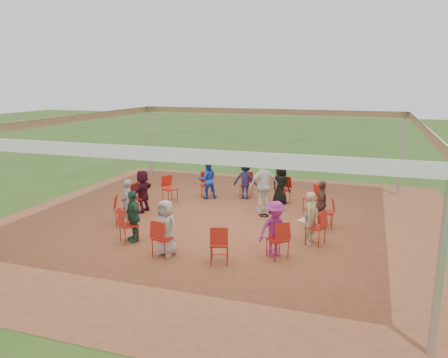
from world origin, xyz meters
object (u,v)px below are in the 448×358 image
(chair_7, at_px, (140,198))
(chair_4, at_px, (246,185))
(person_seated_4, at_px, (208,180))
(person_seated_9, at_px, (275,229))
(person_seated_3, at_px, (245,180))
(chair_9, at_px, (129,225))
(person_seated_1, at_px, (321,204))
(chair_5, at_px, (207,185))
(chair_2, at_px, (311,199))
(person_seated_2, at_px, (281,184))
(person_seated_6, at_px, (127,202))
(standing_person, at_px, (264,186))
(chair_11, at_px, (219,244))
(person_seated_5, at_px, (143,191))
(chair_6, at_px, (170,189))
(person_seated_0, at_px, (312,218))
(person_seated_8, at_px, (166,228))
(chair_8, at_px, (123,210))
(chair_1, at_px, (325,212))
(chair_0, at_px, (316,227))
(chair_10, at_px, (163,238))
(cable_coil, at_px, (264,216))
(laptop, at_px, (306,218))
(chair_3, at_px, (283,190))

(chair_7, bearing_deg, chair_4, 138.46)
(person_seated_4, bearing_deg, chair_7, 25.38)
(person_seated_9, bearing_deg, chair_4, 68.77)
(person_seated_3, distance_m, person_seated_4, 1.33)
(chair_9, height_order, person_seated_1, person_seated_1)
(chair_5, distance_m, chair_9, 4.76)
(chair_4, bearing_deg, chair_2, 152.31)
(person_seated_2, height_order, person_seated_6, same)
(chair_2, relative_size, standing_person, 0.54)
(chair_11, height_order, person_seated_5, person_seated_5)
(chair_6, xyz_separation_m, person_seated_0, (5.09, -2.38, 0.23))
(person_seated_0, height_order, person_seated_8, same)
(chair_6, relative_size, person_seated_8, 0.67)
(chair_8, bearing_deg, person_seated_6, 90.00)
(chair_1, bearing_deg, chair_7, 83.08)
(standing_person, bearing_deg, person_seated_9, 66.75)
(chair_7, relative_size, person_seated_0, 0.67)
(person_seated_8, bearing_deg, person_seated_5, 138.46)
(chair_0, relative_size, person_seated_2, 0.67)
(chair_9, distance_m, person_seated_1, 5.30)
(person_seated_1, relative_size, person_seated_5, 1.00)
(person_seated_1, xyz_separation_m, person_seated_6, (-5.27, -1.58, 0.00))
(chair_9, distance_m, person_seated_5, 2.64)
(chair_8, height_order, person_seated_9, person_seated_9)
(person_seated_1, bearing_deg, chair_6, 68.77)
(chair_10, bearing_deg, chair_9, 166.15)
(cable_coil, bearing_deg, chair_0, -46.33)
(chair_2, height_order, cable_coil, chair_2)
(person_seated_3, xyz_separation_m, person_seated_5, (-2.63, -2.57, 0.00))
(chair_7, distance_m, laptop, 5.46)
(chair_1, xyz_separation_m, chair_3, (-1.63, 2.13, 0.00))
(chair_0, xyz_separation_m, chair_5, (-4.22, 3.38, 0.00))
(chair_8, bearing_deg, chair_6, 152.31)
(chair_1, height_order, person_seated_0, person_seated_0)
(person_seated_6, height_order, cable_coil, person_seated_6)
(person_seated_1, xyz_separation_m, person_seated_2, (-1.57, 2.05, 0.00))
(chair_0, xyz_separation_m, chair_3, (-1.53, 3.52, 0.00))
(chair_0, height_order, chair_1, same)
(person_seated_0, distance_m, cable_coil, 2.55)
(person_seated_4, distance_m, person_seated_8, 5.18)
(person_seated_1, relative_size, person_seated_9, 1.00)
(chair_5, distance_m, standing_person, 2.56)
(chair_9, bearing_deg, person_seated_3, 110.31)
(person_seated_4, xyz_separation_m, cable_coil, (2.38, -1.42, -0.66))
(person_seated_2, relative_size, person_seated_3, 1.00)
(chair_5, distance_m, person_seated_9, 5.63)
(chair_2, xyz_separation_m, standing_person, (-1.47, -0.32, 0.39))
(chair_7, distance_m, chair_8, 1.38)
(chair_7, relative_size, chair_11, 1.00)
(person_seated_2, height_order, person_seated_4, same)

